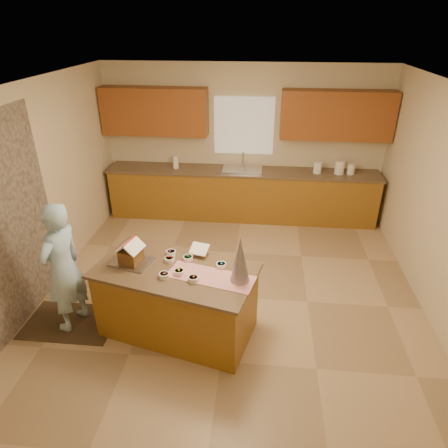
{
  "coord_description": "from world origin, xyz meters",
  "views": [
    {
      "loc": [
        0.35,
        -4.26,
        3.34
      ],
      "look_at": [
        -0.1,
        0.2,
        1.0
      ],
      "focal_mm": 31.73,
      "sensor_mm": 36.0,
      "label": 1
    }
  ],
  "objects": [
    {
      "name": "cookbook",
      "position": [
        -0.33,
        -0.37,
        0.95
      ],
      "size": [
        0.24,
        0.21,
        0.09
      ],
      "primitive_type": "cube",
      "rotation": [
        -1.13,
        0.0,
        -0.25
      ],
      "color": "white",
      "rests_on": "island_top"
    },
    {
      "name": "wall_front",
      "position": [
        0.0,
        -2.75,
        1.35
      ],
      "size": [
        5.5,
        5.5,
        0.0
      ],
      "primitive_type": "plane",
      "color": "beige",
      "rests_on": "floor"
    },
    {
      "name": "gingerbread_house",
      "position": [
        -1.07,
        -0.6,
        0.99
      ],
      "size": [
        0.32,
        0.32,
        0.27
      ],
      "color": "#583817",
      "rests_on": "baking_tray"
    },
    {
      "name": "island_base",
      "position": [
        -0.56,
        -0.68,
        0.42
      ],
      "size": [
        1.86,
        1.24,
        0.83
      ],
      "primitive_type": "cube",
      "rotation": [
        0.0,
        0.0,
        -0.25
      ],
      "color": "#895F1C",
      "rests_on": "floor"
    },
    {
      "name": "back_counter_top",
      "position": [
        0.0,
        2.45,
        0.9
      ],
      "size": [
        4.85,
        0.63,
        0.04
      ],
      "primitive_type": "cube",
      "color": "brown",
      "rests_on": "back_counter_base"
    },
    {
      "name": "tinsel_tree",
      "position": [
        0.17,
        -0.82,
        1.13
      ],
      "size": [
        0.25,
        0.25,
        0.52
      ],
      "primitive_type": "cone",
      "rotation": [
        0.0,
        0.0,
        -0.25
      ],
      "color": "#A8A6B1",
      "rests_on": "island_top"
    },
    {
      "name": "sink",
      "position": [
        0.0,
        2.45,
        0.89
      ],
      "size": [
        0.7,
        0.45,
        0.12
      ],
      "primitive_type": "cube",
      "color": "silver",
      "rests_on": "back_counter_top"
    },
    {
      "name": "window_curtain",
      "position": [
        0.0,
        2.72,
        1.65
      ],
      "size": [
        1.05,
        0.03,
        1.0
      ],
      "primitive_type": "cube",
      "color": "white",
      "rests_on": "wall_back"
    },
    {
      "name": "candy_bowls",
      "position": [
        -0.46,
        -0.64,
        0.9
      ],
      "size": [
        0.73,
        0.6,
        0.05
      ],
      "color": "#339CC1",
      "rests_on": "island_top"
    },
    {
      "name": "boy",
      "position": [
        -1.86,
        -0.7,
        0.81
      ],
      "size": [
        0.53,
        0.67,
        1.6
      ],
      "primitive_type": "imported",
      "rotation": [
        0.0,
        0.0,
        -1.86
      ],
      "color": "#ACD8F5",
      "rests_on": "rug"
    },
    {
      "name": "baking_tray",
      "position": [
        -1.07,
        -0.6,
        0.88
      ],
      "size": [
        0.5,
        0.42,
        0.02
      ],
      "primitive_type": "cube",
      "rotation": [
        0.0,
        0.0,
        -0.25
      ],
      "color": "silver",
      "rests_on": "island_top"
    },
    {
      "name": "paper_towel",
      "position": [
        -1.2,
        2.45,
        1.03
      ],
      "size": [
        0.1,
        0.1,
        0.22
      ],
      "primitive_type": "cylinder",
      "color": "white",
      "rests_on": "back_counter_top"
    },
    {
      "name": "upper_cabinet_left",
      "position": [
        -1.55,
        2.57,
        1.9
      ],
      "size": [
        1.85,
        0.35,
        0.8
      ],
      "primitive_type": "cube",
      "color": "#964920",
      "rests_on": "wall_back"
    },
    {
      "name": "island_top",
      "position": [
        -0.56,
        -0.68,
        0.85
      ],
      "size": [
        1.95,
        1.33,
        0.04
      ],
      "primitive_type": "cube",
      "rotation": [
        0.0,
        0.0,
        -0.25
      ],
      "color": "brown",
      "rests_on": "island_base"
    },
    {
      "name": "canister_a",
      "position": [
        1.32,
        2.45,
        1.02
      ],
      "size": [
        0.15,
        0.15,
        0.2
      ],
      "primitive_type": "cylinder",
      "color": "white",
      "rests_on": "back_counter_top"
    },
    {
      "name": "back_counter_base",
      "position": [
        0.0,
        2.45,
        0.44
      ],
      "size": [
        4.8,
        0.6,
        0.88
      ],
      "primitive_type": "cube",
      "color": "#895F1C",
      "rests_on": "floor"
    },
    {
      "name": "ceiling",
      "position": [
        0.0,
        0.0,
        2.7
      ],
      "size": [
        5.5,
        5.5,
        0.0
      ],
      "primitive_type": "plane",
      "color": "silver",
      "rests_on": "floor"
    },
    {
      "name": "canister_b",
      "position": [
        1.69,
        2.45,
        1.04
      ],
      "size": [
        0.16,
        0.16,
        0.24
      ],
      "primitive_type": "cylinder",
      "color": "white",
      "rests_on": "back_counter_top"
    },
    {
      "name": "wall_back",
      "position": [
        0.0,
        2.75,
        1.35
      ],
      "size": [
        5.5,
        5.5,
        0.0
      ],
      "primitive_type": "plane",
      "color": "beige",
      "rests_on": "floor"
    },
    {
      "name": "floor",
      "position": [
        0.0,
        0.0,
        0.0
      ],
      "size": [
        5.5,
        5.5,
        0.0
      ],
      "primitive_type": "plane",
      "color": "tan",
      "rests_on": "ground"
    },
    {
      "name": "wall_left",
      "position": [
        -2.5,
        0.0,
        1.35
      ],
      "size": [
        5.5,
        5.5,
        0.0
      ],
      "primitive_type": "plane",
      "color": "beige",
      "rests_on": "floor"
    },
    {
      "name": "canister_c",
      "position": [
        1.89,
        2.45,
        1.01
      ],
      "size": [
        0.13,
        0.13,
        0.18
      ],
      "primitive_type": "cylinder",
      "color": "white",
      "rests_on": "back_counter_top"
    },
    {
      "name": "faucet",
      "position": [
        0.0,
        2.63,
        1.06
      ],
      "size": [
        0.03,
        0.03,
        0.28
      ],
      "primitive_type": "cylinder",
      "color": "silver",
      "rests_on": "back_counter_top"
    },
    {
      "name": "upper_cabinet_right",
      "position": [
        1.55,
        2.57,
        1.9
      ],
      "size": [
        1.85,
        0.35,
        0.8
      ],
      "primitive_type": "cube",
      "color": "#964920",
      "rests_on": "wall_back"
    },
    {
      "name": "table_runner",
      "position": [
        -0.14,
        -0.79,
        0.87
      ],
      "size": [
        1.0,
        0.56,
        0.01
      ],
      "primitive_type": "cube",
      "rotation": [
        0.0,
        0.0,
        -0.25
      ],
      "color": "#AC0C1C",
      "rests_on": "island_top"
    },
    {
      "name": "rug",
      "position": [
        -1.91,
        -0.7,
        0.01
      ],
      "size": [
        1.08,
        0.71,
        0.01
      ],
      "primitive_type": "cube",
      "color": "black",
      "rests_on": "floor"
    }
  ]
}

